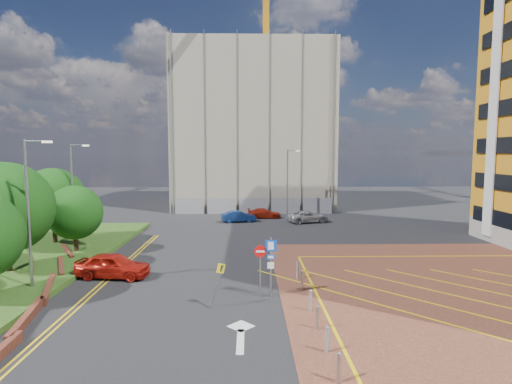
{
  "coord_description": "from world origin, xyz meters",
  "views": [
    {
      "loc": [
        -0.67,
        -19.42,
        7.54
      ],
      "look_at": [
        -0.24,
        2.62,
        5.41
      ],
      "focal_mm": 28.0,
      "sensor_mm": 36.0,
      "label": 1
    }
  ],
  "objects_px": {
    "car_blue_back": "(239,216)",
    "car_silver_back": "(308,217)",
    "car_red_back": "(264,213)",
    "tree_c": "(75,212)",
    "tree_d": "(53,199)",
    "warning_sign": "(218,280)",
    "lamp_left_far": "(73,190)",
    "lamp_back": "(288,180)",
    "car_red_left": "(113,265)",
    "lamp_left_near": "(29,207)",
    "tree_b": "(6,208)",
    "sign_cluster": "(267,261)"
  },
  "relations": [
    {
      "from": "car_red_left",
      "to": "car_blue_back",
      "type": "distance_m",
      "value": 20.9
    },
    {
      "from": "tree_c",
      "to": "car_silver_back",
      "type": "relative_size",
      "value": 1.08
    },
    {
      "from": "tree_c",
      "to": "car_red_left",
      "type": "xyz_separation_m",
      "value": [
        4.59,
        -5.56,
        -2.44
      ]
    },
    {
      "from": "sign_cluster",
      "to": "car_red_left",
      "type": "bearing_deg",
      "value": 159.44
    },
    {
      "from": "car_red_left",
      "to": "car_red_back",
      "type": "relative_size",
      "value": 1.14
    },
    {
      "from": "car_red_back",
      "to": "tree_c",
      "type": "bearing_deg",
      "value": 138.71
    },
    {
      "from": "car_blue_back",
      "to": "lamp_left_near",
      "type": "bearing_deg",
      "value": 143.78
    },
    {
      "from": "tree_b",
      "to": "sign_cluster",
      "type": "distance_m",
      "value": 16.46
    },
    {
      "from": "tree_c",
      "to": "lamp_left_far",
      "type": "xyz_separation_m",
      "value": [
        -0.92,
        2.0,
        1.47
      ]
    },
    {
      "from": "car_red_back",
      "to": "car_silver_back",
      "type": "xyz_separation_m",
      "value": [
        4.69,
        -3.04,
        0.07
      ]
    },
    {
      "from": "tree_c",
      "to": "lamp_back",
      "type": "distance_m",
      "value": 25.19
    },
    {
      "from": "tree_c",
      "to": "lamp_left_near",
      "type": "relative_size",
      "value": 0.61
    },
    {
      "from": "sign_cluster",
      "to": "warning_sign",
      "type": "distance_m",
      "value": 2.92
    },
    {
      "from": "tree_c",
      "to": "sign_cluster",
      "type": "distance_m",
      "value": 16.53
    },
    {
      "from": "tree_d",
      "to": "car_red_back",
      "type": "relative_size",
      "value": 1.56
    },
    {
      "from": "warning_sign",
      "to": "car_silver_back",
      "type": "bearing_deg",
      "value": 71.69
    },
    {
      "from": "car_blue_back",
      "to": "car_silver_back",
      "type": "bearing_deg",
      "value": -103.42
    },
    {
      "from": "tree_d",
      "to": "car_red_left",
      "type": "xyz_separation_m",
      "value": [
        7.59,
        -8.56,
        -3.11
      ]
    },
    {
      "from": "tree_b",
      "to": "tree_c",
      "type": "bearing_deg",
      "value": 68.2
    },
    {
      "from": "car_red_back",
      "to": "tree_b",
      "type": "bearing_deg",
      "value": 142.47
    },
    {
      "from": "tree_b",
      "to": "tree_c",
      "type": "distance_m",
      "value": 5.49
    },
    {
      "from": "warning_sign",
      "to": "car_red_left",
      "type": "bearing_deg",
      "value": 143.71
    },
    {
      "from": "sign_cluster",
      "to": "car_silver_back",
      "type": "xyz_separation_m",
      "value": [
        5.57,
        22.68,
        -1.32
      ]
    },
    {
      "from": "tree_c",
      "to": "car_red_back",
      "type": "distance_m",
      "value": 22.39
    },
    {
      "from": "sign_cluster",
      "to": "car_silver_back",
      "type": "relative_size",
      "value": 0.7
    },
    {
      "from": "lamp_left_far",
      "to": "lamp_back",
      "type": "height_order",
      "value": "lamp_left_far"
    },
    {
      "from": "tree_b",
      "to": "tree_c",
      "type": "relative_size",
      "value": 1.38
    },
    {
      "from": "tree_c",
      "to": "tree_d",
      "type": "bearing_deg",
      "value": 135.0
    },
    {
      "from": "car_red_left",
      "to": "car_silver_back",
      "type": "relative_size",
      "value": 0.98
    },
    {
      "from": "tree_d",
      "to": "car_red_back",
      "type": "bearing_deg",
      "value": 37.78
    },
    {
      "from": "lamp_left_near",
      "to": "car_blue_back",
      "type": "bearing_deg",
      "value": 64.16
    },
    {
      "from": "car_blue_back",
      "to": "car_red_back",
      "type": "xyz_separation_m",
      "value": [
        2.91,
        2.64,
        -0.06
      ]
    },
    {
      "from": "car_blue_back",
      "to": "car_silver_back",
      "type": "height_order",
      "value": "car_silver_back"
    },
    {
      "from": "lamp_left_near",
      "to": "car_red_left",
      "type": "height_order",
      "value": "lamp_left_near"
    },
    {
      "from": "car_silver_back",
      "to": "tree_c",
      "type": "bearing_deg",
      "value": 108.54
    },
    {
      "from": "tree_c",
      "to": "tree_b",
      "type": "bearing_deg",
      "value": -111.8
    },
    {
      "from": "car_silver_back",
      "to": "sign_cluster",
      "type": "bearing_deg",
      "value": 149.54
    },
    {
      "from": "lamp_back",
      "to": "car_silver_back",
      "type": "bearing_deg",
      "value": -67.63
    },
    {
      "from": "warning_sign",
      "to": "car_red_back",
      "type": "xyz_separation_m",
      "value": [
        3.32,
        27.23,
        -0.86
      ]
    },
    {
      "from": "lamp_back",
      "to": "warning_sign",
      "type": "distance_m",
      "value": 29.35
    },
    {
      "from": "lamp_back",
      "to": "car_blue_back",
      "type": "distance_m",
      "value": 7.95
    },
    {
      "from": "lamp_left_far",
      "to": "car_silver_back",
      "type": "bearing_deg",
      "value": 29.89
    },
    {
      "from": "tree_c",
      "to": "tree_d",
      "type": "distance_m",
      "value": 4.3
    },
    {
      "from": "tree_c",
      "to": "tree_d",
      "type": "height_order",
      "value": "tree_d"
    },
    {
      "from": "tree_c",
      "to": "car_blue_back",
      "type": "bearing_deg",
      "value": 50.09
    },
    {
      "from": "lamp_left_near",
      "to": "lamp_left_far",
      "type": "distance_m",
      "value": 10.2
    },
    {
      "from": "sign_cluster",
      "to": "warning_sign",
      "type": "xyz_separation_m",
      "value": [
        -2.44,
        -1.52,
        -0.52
      ]
    },
    {
      "from": "tree_c",
      "to": "car_blue_back",
      "type": "distance_m",
      "value": 18.51
    },
    {
      "from": "lamp_left_near",
      "to": "lamp_back",
      "type": "bearing_deg",
      "value": 57.6
    },
    {
      "from": "tree_d",
      "to": "warning_sign",
      "type": "bearing_deg",
      "value": -43.3
    }
  ]
}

